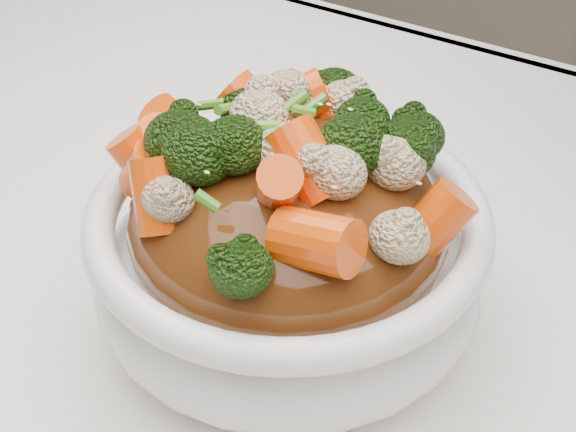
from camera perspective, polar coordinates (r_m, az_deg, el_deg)
The scene contains 8 objects.
tablecloth at distance 0.54m, azimuth -3.43°, elevation -6.36°, with size 1.20×0.80×0.04m, color white.
bowl at distance 0.47m, azimuth 0.00°, elevation -3.24°, with size 0.23×0.23×0.09m, color white, non-canonical shape.
sauce_base at distance 0.45m, azimuth 0.00°, elevation -0.31°, with size 0.18×0.18×0.10m, color #4E260D.
carrots at distance 0.41m, azimuth 0.00°, elevation 6.76°, with size 0.18×0.18×0.05m, color #E84A07, non-canonical shape.
broccoli at distance 0.41m, azimuth 0.00°, elevation 6.64°, with size 0.18×0.18×0.05m, color black, non-canonical shape.
cauliflower at distance 0.41m, azimuth 0.00°, elevation 6.39°, with size 0.18×0.18×0.04m, color beige, non-canonical shape.
scallions at distance 0.41m, azimuth 0.00°, elevation 6.89°, with size 0.14×0.14×0.02m, color #417E1D, non-canonical shape.
sesame_seeds at distance 0.41m, azimuth 0.00°, elevation 6.89°, with size 0.16×0.16×0.01m, color beige, non-canonical shape.
Camera 1 is at (0.23, -0.30, 1.11)m, focal length 50.00 mm.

